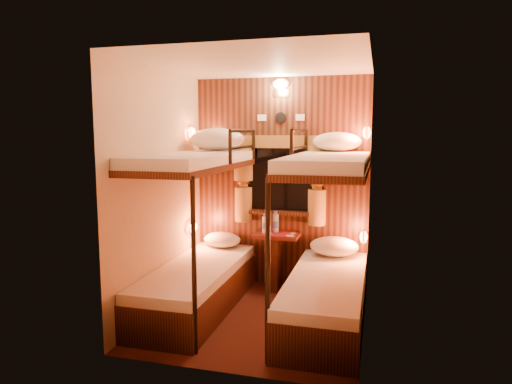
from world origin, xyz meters
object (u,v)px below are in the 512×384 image
(bunk_left, at_px, (197,255))
(bottle_right, at_px, (276,223))
(table, at_px, (277,254))
(bunk_right, at_px, (327,265))
(bottle_left, at_px, (265,225))

(bunk_left, bearing_deg, bottle_right, 53.36)
(table, relative_size, bottle_right, 2.64)
(bottle_right, bearing_deg, table, -62.90)
(bunk_left, bearing_deg, bunk_right, 0.00)
(bunk_right, distance_m, bottle_left, 1.12)
(bottle_left, xyz_separation_m, bottle_right, (0.11, 0.06, 0.01))
(bottle_left, height_order, bottle_right, bottle_right)
(bunk_left, relative_size, bottle_right, 7.65)
(bottle_right, bearing_deg, bunk_left, -126.64)
(table, height_order, bottle_left, bottle_left)
(bunk_left, bearing_deg, table, 50.33)
(table, distance_m, bottle_left, 0.36)
(bunk_right, relative_size, table, 2.90)
(bunk_left, distance_m, bottle_right, 1.06)
(bunk_left, height_order, bunk_right, same)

